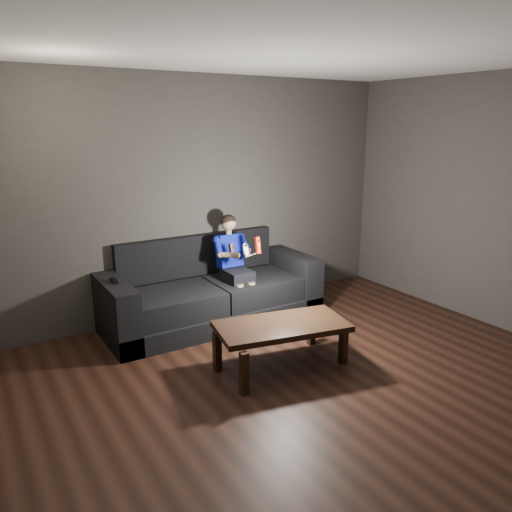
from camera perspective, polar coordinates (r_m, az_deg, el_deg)
floor at (r=4.22m, az=9.74°, el=-16.30°), size 5.00×5.00×0.00m
back_wall at (r=5.77m, az=-6.27°, el=6.69°), size 5.00×0.04×2.70m
ceiling at (r=3.65m, az=11.76°, el=22.98°), size 5.00×5.00×0.02m
sofa at (r=5.67m, az=-5.36°, el=-4.36°), size 2.40×1.04×0.93m
child at (r=5.59m, az=-2.60°, el=0.05°), size 0.41×0.51×1.02m
wii_remote_red at (r=5.25m, az=0.21°, el=1.24°), size 0.04×0.07×0.18m
nunchuk_white at (r=5.19m, az=-1.20°, el=0.72°), size 0.08×0.10×0.15m
wii_remote_black at (r=5.11m, az=-15.94°, el=-2.71°), size 0.04×0.16×0.03m
coffee_table at (r=4.56m, az=2.94°, el=-8.36°), size 1.27×0.80×0.43m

